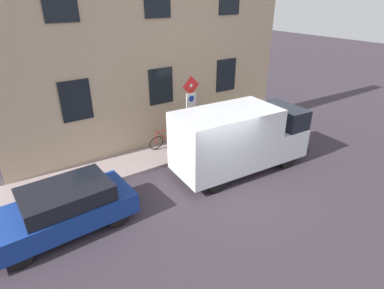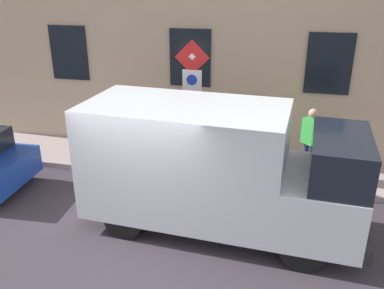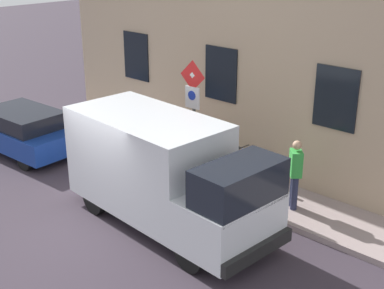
% 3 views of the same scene
% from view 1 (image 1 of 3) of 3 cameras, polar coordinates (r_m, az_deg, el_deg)
% --- Properties ---
extents(ground_plane, '(80.00, 80.00, 0.00)m').
position_cam_1_polar(ground_plane, '(11.25, 5.99, -8.14)').
color(ground_plane, '#372E38').
extents(sidewalk_slab, '(1.83, 14.72, 0.14)m').
position_cam_1_polar(sidewalk_slab, '(13.68, -3.32, -1.13)').
color(sidewalk_slab, gray).
rests_on(sidewalk_slab, ground_plane).
extents(building_facade, '(0.75, 12.72, 8.48)m').
position_cam_1_polar(building_facade, '(13.46, -6.68, 17.03)').
color(building_facade, tan).
rests_on(building_facade, ground_plane).
extents(sign_post_stacked, '(0.16, 0.56, 3.16)m').
position_cam_1_polar(sign_post_stacked, '(12.48, -0.23, 7.18)').
color(sign_post_stacked, '#474C47').
rests_on(sign_post_stacked, sidewalk_slab).
extents(delivery_van, '(2.33, 5.45, 2.50)m').
position_cam_1_polar(delivery_van, '(11.95, 8.46, 1.18)').
color(delivery_van, silver).
rests_on(delivery_van, ground_plane).
extents(parked_hatchback, '(1.94, 4.08, 1.38)m').
position_cam_1_polar(parked_hatchback, '(9.84, -22.16, -10.56)').
color(parked_hatchback, navy).
rests_on(parked_hatchback, ground_plane).
extents(bicycle_blue, '(0.46, 1.72, 0.89)m').
position_cam_1_polar(bicycle_blue, '(14.60, 1.55, 2.62)').
color(bicycle_blue, black).
rests_on(bicycle_blue, sidewalk_slab).
extents(bicycle_green, '(0.46, 1.71, 0.89)m').
position_cam_1_polar(bicycle_green, '(14.14, -1.42, 1.82)').
color(bicycle_green, black).
rests_on(bicycle_green, sidewalk_slab).
extents(bicycle_red, '(0.46, 1.71, 0.89)m').
position_cam_1_polar(bicycle_red, '(13.72, -4.57, 0.96)').
color(bicycle_red, black).
rests_on(bicycle_red, sidewalk_slab).
extents(pedestrian, '(0.47, 0.46, 1.72)m').
position_cam_1_polar(pedestrian, '(14.90, 7.50, 5.21)').
color(pedestrian, '#262B47').
rests_on(pedestrian, sidewalk_slab).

